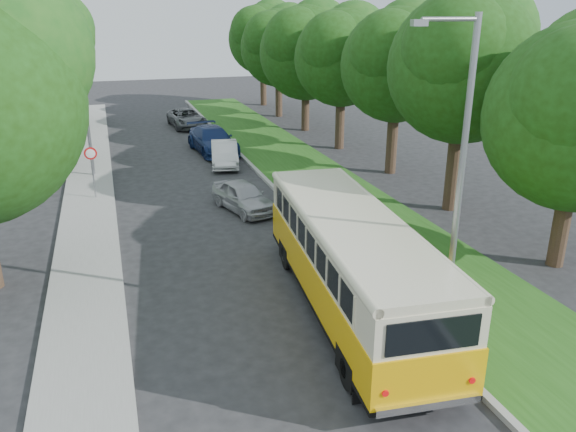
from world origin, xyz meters
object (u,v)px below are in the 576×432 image
object	(u,v)px
car_silver	(243,196)
lamppost_far	(82,96)
vintage_bus	(351,265)
car_blue	(213,140)
car_white	(224,154)
car_grey	(187,118)
lamppost_near	(458,173)

from	to	relation	value
car_silver	lamppost_far	bearing A→B (deg)	114.15
lamppost_far	vintage_bus	bearing A→B (deg)	-67.34
lamppost_far	vintage_bus	size ratio (longest dim) A/B	0.76
lamppost_far	car_blue	bearing A→B (deg)	25.88
car_silver	car_white	xyz separation A→B (m)	(0.78, 7.58, 0.03)
car_silver	car_white	world-z (taller)	car_white
car_blue	car_grey	world-z (taller)	car_blue
car_grey	car_blue	bearing A→B (deg)	-92.13
car_white	car_blue	world-z (taller)	car_blue
vintage_bus	car_silver	world-z (taller)	vintage_bus
vintage_bus	car_blue	size ratio (longest dim) A/B	1.89
lamppost_near	vintage_bus	xyz separation A→B (m)	(-1.90, 1.73, -2.91)
lamppost_near	car_blue	size ratio (longest dim) A/B	1.53
lamppost_far	car_silver	distance (m)	10.30
vintage_bus	lamppost_far	bearing A→B (deg)	117.97
lamppost_far	car_blue	size ratio (longest dim) A/B	1.44
lamppost_near	lamppost_far	bearing A→B (deg)	115.71
car_blue	lamppost_far	bearing A→B (deg)	-159.96
lamppost_near	car_white	distance (m)	19.10
vintage_bus	car_silver	size ratio (longest dim) A/B	2.67
car_white	car_grey	bearing A→B (deg)	101.84
lamppost_near	lamppost_far	size ratio (longest dim) A/B	1.07
car_silver	car_blue	world-z (taller)	car_blue
vintage_bus	car_silver	bearing A→B (deg)	100.15
lamppost_far	car_silver	size ratio (longest dim) A/B	2.03
lamppost_near	vintage_bus	distance (m)	3.88
car_blue	car_silver	bearing A→B (deg)	-99.73
lamppost_near	car_white	xyz separation A→B (m)	(-1.92, 18.64, -3.71)
car_blue	car_grey	xyz separation A→B (m)	(-0.34, 8.36, -0.10)
vintage_bus	car_blue	world-z (taller)	vintage_bus
lamppost_far	car_blue	xyz separation A→B (m)	(6.95, 3.37, -3.36)
car_blue	car_grey	distance (m)	8.37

